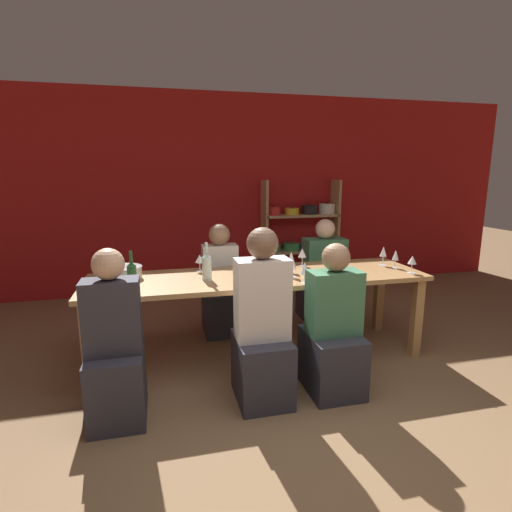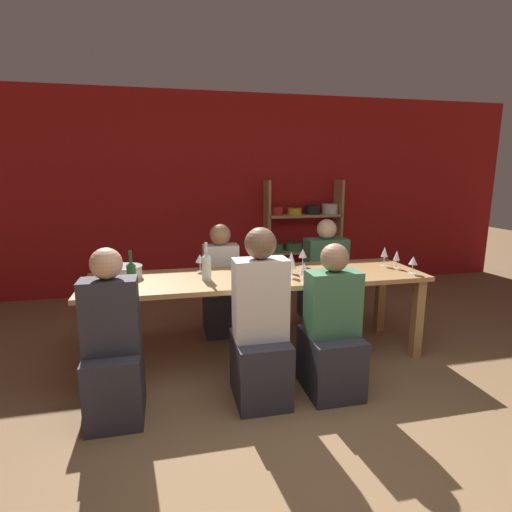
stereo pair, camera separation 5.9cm
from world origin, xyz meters
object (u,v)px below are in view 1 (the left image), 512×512
Objects in this scene: dining_table at (259,284)px; wine_glass_red_b at (291,258)px; wine_glass_white_c at (266,257)px; mixing_bowl at (125,272)px; wine_glass_white_a at (383,252)px; cell_phone at (339,265)px; person_near_a at (115,358)px; wine_glass_empty_a at (412,260)px; shelf_unit at (302,244)px; person_far_a at (220,292)px; person_near_b at (333,338)px; wine_glass_red_a at (396,256)px; wine_bottle_dark at (207,266)px; wine_glass_red_c at (302,254)px; person_far_b at (323,284)px; wine_glass_white_d at (292,263)px; wine_glass_empty_b at (305,269)px; wine_bottle_green at (132,275)px; person_near_c at (262,338)px; wine_glass_white_b at (200,259)px.

wine_glass_red_b is at bearing 5.61° from dining_table.
wine_glass_white_c is 0.80× the size of wine_glass_red_b.
wine_glass_white_a is at bearing -1.96° from mixing_bowl.
person_near_a is at bearing -156.89° from cell_phone.
wine_glass_white_a is 0.34m from wine_glass_empty_a.
shelf_unit is 8.14× the size of wine_glass_red_b.
person_far_a reaches higher than cell_phone.
person_near_b reaches higher than wine_glass_white_a.
mixing_bowl is 1.68× the size of wine_glass_red_a.
person_far_a reaches higher than dining_table.
wine_bottle_dark is 1.72m from wine_glass_white_a.
shelf_unit is at bearing 69.98° from wine_glass_red_c.
dining_table is at bearing 110.48° from person_far_a.
person_far_b reaches higher than wine_glass_red_a.
wine_glass_white_d is (0.26, -0.13, 0.20)m from dining_table.
person_near_a reaches higher than dining_table.
wine_glass_white_d is at bearing 99.42° from wine_glass_empty_b.
person_near_a is (-0.69, -0.62, -0.44)m from wine_bottle_dark.
wine_glass_red_a is at bearing 35.48° from person_near_b.
mixing_bowl is 0.25× the size of person_far_b.
wine_bottle_green is 0.26× the size of person_far_a.
wine_glass_red_b is 0.56m from cell_phone.
wine_glass_white_c is 0.13× the size of person_far_b.
person_far_b reaches higher than dining_table.
wine_glass_white_d is at bearing 53.26° from person_near_c.
wine_glass_red_a is 2.58m from person_near_a.
wine_glass_white_d is (-0.23, -0.37, -0.00)m from wine_glass_red_c.
person_far_a is 1.34m from person_near_c.
wine_bottle_dark is at bearing 73.35° from person_far_a.
person_near_c reaches higher than person_near_b.
shelf_unit is 2.23m from wine_glass_red_b.
wine_bottle_green reaches higher than wine_glass_white_b.
wine_bottle_green is at bearing -164.54° from wine_glass_red_c.
person_far_b is at bearing 52.85° from person_near_c.
wine_glass_white_b is 1.33m from cell_phone.
person_far_a reaches higher than wine_glass_white_b.
person_near_b reaches higher than dining_table.
wine_glass_white_c is at bearing 35.27° from person_near_a.
cell_phone is (1.96, 0.01, -0.05)m from mixing_bowl.
cell_phone is (0.53, 0.14, -0.13)m from wine_glass_red_b.
wine_bottle_dark reaches higher than wine_bottle_green.
wine_glass_red_b is (0.79, -0.22, 0.02)m from wine_glass_white_b.
person_far_a is at bearing 156.06° from wine_glass_red_a.
person_near_a is at bearing -137.97° from wine_bottle_dark.
wine_glass_white_a is 1.01m from wine_glass_white_d.
person_near_c is (-1.08, -1.43, 0.07)m from person_far_b.
wine_glass_white_c is at bearing 60.80° from dining_table.
person_near_b is (0.40, -0.69, -0.26)m from dining_table.
cell_phone is at bearing 40.71° from person_near_c.
person_near_c is at bearing -124.53° from wine_glass_red_c.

